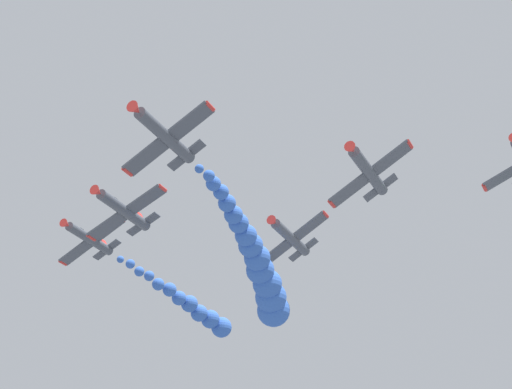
{
  "coord_description": "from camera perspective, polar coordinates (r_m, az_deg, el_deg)",
  "views": [
    {
      "loc": [
        -34.75,
        80.23,
        45.04
      ],
      "look_at": [
        0.0,
        0.0,
        84.58
      ],
      "focal_mm": 65.6,
      "sensor_mm": 36.0,
      "label": 1
    }
  ],
  "objects": [
    {
      "name": "airplane_left_inner",
      "position": [
        88.16,
        6.84,
        1.45
      ],
      "size": [
        8.38,
        10.35,
        5.23
      ],
      "rotation": [
        0.0,
        0.54,
        0.0
      ],
      "color": "#474C56"
    },
    {
      "name": "smoke_trail_lead",
      "position": [
        97.78,
        0.26,
        -4.78
      ],
      "size": [
        4.03,
        23.05,
        9.85
      ],
      "color": "blue"
    },
    {
      "name": "airplane_lead",
      "position": [
        80.79,
        -5.6,
        3.62
      ],
      "size": [
        8.37,
        10.35,
        5.24
      ],
      "rotation": [
        0.0,
        0.54,
        0.0
      ],
      "color": "#474C56"
    },
    {
      "name": "airplane_left_outer",
      "position": [
        103.14,
        2.1,
        -2.62
      ],
      "size": [
        8.32,
        10.35,
        5.34
      ],
      "rotation": [
        0.0,
        0.55,
        0.0
      ],
      "color": "#474C56"
    },
    {
      "name": "airplane_right_inner",
      "position": [
        96.93,
        -8.1,
        -0.94
      ],
      "size": [
        8.69,
        10.35,
        4.65
      ],
      "rotation": [
        0.0,
        0.47,
        0.0
      ],
      "color": "#474C56"
    },
    {
      "name": "smoke_trail_trailing",
      "position": [
        132.99,
        -3.68,
        -7.01
      ],
      "size": [
        5.9,
        24.01,
        5.76
      ],
      "color": "blue"
    },
    {
      "name": "airplane_trailing",
      "position": [
        115.51,
        -10.15,
        -2.66
      ],
      "size": [
        8.5,
        10.35,
        5.02
      ],
      "rotation": [
        0.0,
        0.52,
        0.0
      ],
      "color": "#474C56"
    }
  ]
}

